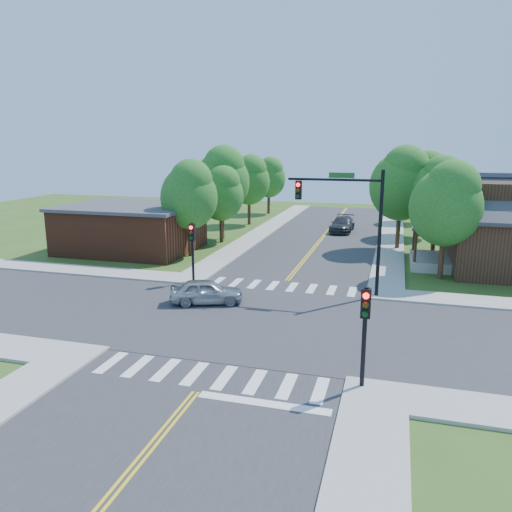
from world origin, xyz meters
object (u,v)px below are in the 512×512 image
(signal_pole_nw, at_px, (192,241))
(car_dgrey, at_px, (342,225))
(signal_mast_ne, at_px, (350,212))
(car_silver, at_px, (206,292))
(signal_pole_se, at_px, (365,319))

(signal_pole_nw, xyz_separation_m, car_dgrey, (6.97, 20.84, -1.94))
(car_dgrey, bearing_deg, signal_pole_nw, -106.74)
(signal_mast_ne, relative_size, car_dgrey, 1.42)
(signal_mast_ne, relative_size, signal_pole_nw, 1.89)
(signal_mast_ne, height_order, car_dgrey, signal_mast_ne)
(signal_pole_nw, distance_m, car_dgrey, 22.06)
(signal_pole_nw, relative_size, car_silver, 0.89)
(signal_pole_se, bearing_deg, car_dgrey, 97.51)
(car_dgrey, bearing_deg, signal_mast_ne, -81.29)
(signal_pole_nw, height_order, car_silver, signal_pole_nw)
(signal_mast_ne, xyz_separation_m, signal_pole_nw, (-9.51, -0.01, -2.19))
(signal_mast_ne, xyz_separation_m, car_dgrey, (-2.54, 20.83, -4.12))
(signal_pole_nw, bearing_deg, car_silver, -57.68)
(signal_pole_nw, relative_size, car_dgrey, 0.75)
(signal_pole_nw, xyz_separation_m, car_silver, (2.33, -3.68, -1.99))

